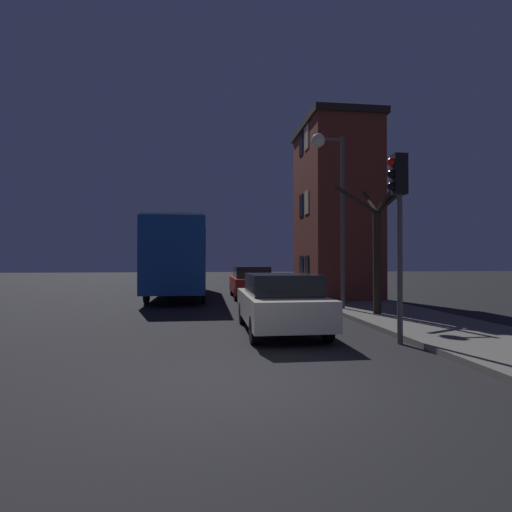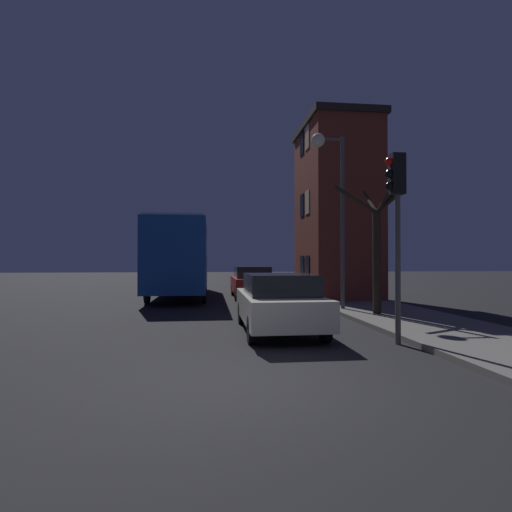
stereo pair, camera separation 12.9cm
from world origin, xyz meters
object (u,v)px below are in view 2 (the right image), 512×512
Objects in this scene: bare_tree at (376,242)px; car_mid_lane at (252,282)px; traffic_light at (396,207)px; bus at (181,253)px; car_near_lane at (278,302)px; streetlamp at (330,180)px.

car_mid_lane is at bearing 114.55° from bare_tree.
traffic_light is 0.89× the size of bare_tree.
car_mid_lane is at bearing -18.55° from bus.
car_near_lane is 0.97× the size of car_mid_lane.
bus is 2.30× the size of car_mid_lane.
streetlamp is 5.99m from car_near_lane.
car_near_lane is 9.52m from car_mid_lane.
streetlamp is at bearing 87.88° from traffic_light.
bare_tree is at bearing -52.94° from streetlamp.
bare_tree is 1.04× the size of car_mid_lane.
car_near_lane is at bearing -73.32° from bus.
bare_tree is 4.58m from car_near_lane.
streetlamp is 0.60× the size of bus.
car_mid_lane is at bearing 110.92° from streetlamp.
traffic_light reaches higher than car_mid_lane.
bus is (-6.83, 8.43, -0.22)m from bare_tree.
traffic_light is at bearing -66.09° from bus.
car_mid_lane is (0.31, 9.52, 0.02)m from car_near_lane.
bare_tree is 10.85m from bus.
bare_tree reaches higher than traffic_light.
traffic_light is at bearing -37.36° from car_near_lane.
bare_tree is at bearing 32.02° from car_near_lane.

